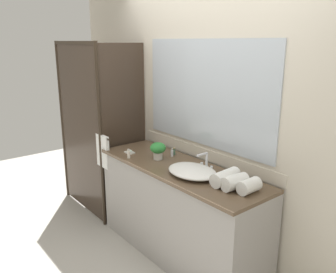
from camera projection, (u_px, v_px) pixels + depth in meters
The scene contains 14 objects.
ground_plane at pixel (178, 254), 3.39m from camera, with size 8.00×8.00×0.00m, color #B7B2A8.
wall_back_with_mirror at pixel (207, 118), 3.25m from camera, with size 4.40×0.06×2.60m.
vanity_cabinet at pixel (179, 211), 3.27m from camera, with size 1.80×0.58×0.90m.
shower_enclosure at pixel (93, 130), 3.96m from camera, with size 1.20×0.59×2.00m.
sink_basin at pixel (192, 171), 2.94m from camera, with size 0.46×0.35×0.07m, color white.
faucet at pixel (206, 165), 3.03m from camera, with size 0.17×0.14×0.17m.
potted_plant at pixel (158, 149), 3.32m from camera, with size 0.15×0.15×0.17m.
soap_dish at pixel (130, 152), 3.53m from camera, with size 0.10×0.07×0.04m.
amenity_bottle_conditioner at pixel (174, 151), 3.47m from camera, with size 0.03×0.03×0.07m.
amenity_bottle_lotion at pixel (172, 153), 3.42m from camera, with size 0.03×0.03×0.08m.
amenity_bottle_shampoo at pixel (129, 154), 3.37m from camera, with size 0.03×0.03×0.09m.
rolled_towel_near_edge at pixel (249, 186), 2.59m from camera, with size 0.11×0.11×0.18m, color white.
rolled_towel_middle at pixel (235, 182), 2.65m from camera, with size 0.12×0.12×0.21m, color white.
rolled_towel_far_edge at pixel (225, 177), 2.74m from camera, with size 0.12×0.12×0.26m, color white.
Camera 1 is at (2.25, -1.94, 1.99)m, focal length 37.26 mm.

